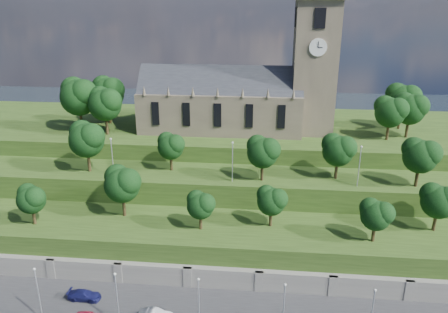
# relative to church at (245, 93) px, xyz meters

# --- Properties ---
(retaining_wall) EXTENTS (160.00, 2.10, 5.00)m
(retaining_wall) POSITION_rel_church_xyz_m (-0.79, -34.01, -20.02)
(retaining_wall) COLOR slate
(retaining_wall) RESTS_ON ground
(embankment_lower) EXTENTS (160.00, 12.00, 8.00)m
(embankment_lower) POSITION_rel_church_xyz_m (-0.79, -27.98, -18.52)
(embankment_lower) COLOR #2A4617
(embankment_lower) RESTS_ON ground
(embankment_upper) EXTENTS (160.00, 10.00, 12.00)m
(embankment_upper) POSITION_rel_church_xyz_m (-0.79, -16.98, -16.52)
(embankment_upper) COLOR #2A4617
(embankment_upper) RESTS_ON ground
(hilltop) EXTENTS (160.00, 32.00, 15.00)m
(hilltop) POSITION_rel_church_xyz_m (-0.79, 4.02, -15.02)
(hilltop) COLOR #2A4617
(hilltop) RESTS_ON ground
(church) EXTENTS (38.60, 12.35, 27.60)m
(church) POSITION_rel_church_xyz_m (0.00, 0.00, 0.00)
(church) COLOR brown
(church) RESTS_ON hilltop
(trees_lower) EXTENTS (64.67, 8.91, 8.29)m
(trees_lower) POSITION_rel_church_xyz_m (-0.15, -27.50, -9.71)
(trees_lower) COLOR #2D2311
(trees_lower) RESTS_ON embankment_lower
(trees_upper) EXTENTS (60.54, 7.92, 8.92)m
(trees_upper) POSITION_rel_church_xyz_m (0.71, -17.93, -5.11)
(trees_upper) COLOR #2D2311
(trees_upper) RESTS_ON embankment_upper
(trees_hilltop) EXTENTS (71.65, 16.27, 10.79)m
(trees_hilltop) POSITION_rel_church_xyz_m (-6.03, -1.60, -0.95)
(trees_hilltop) COLOR #2D2311
(trees_hilltop) RESTS_ON hilltop
(lamp_posts_promenade) EXTENTS (60.36, 0.36, 7.74)m
(lamp_posts_promenade) POSITION_rel_church_xyz_m (-2.79, -43.48, -16.05)
(lamp_posts_promenade) COLOR #B2B2B7
(lamp_posts_promenade) RESTS_ON promenade
(lamp_posts_upper) EXTENTS (40.36, 0.36, 6.85)m
(lamp_posts_upper) POSITION_rel_church_xyz_m (-0.79, -19.98, -6.51)
(lamp_posts_upper) COLOR #B2B2B7
(lamp_posts_upper) RESTS_ON embankment_upper
(car_right) EXTENTS (4.48, 1.89, 1.29)m
(car_right) POSITION_rel_church_xyz_m (-19.16, -39.01, -19.88)
(car_right) COLOR #15174C
(car_right) RESTS_ON promenade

